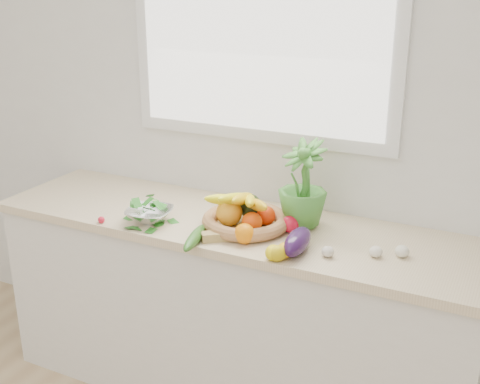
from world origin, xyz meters
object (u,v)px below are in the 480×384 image
at_px(apple, 290,224).
at_px(eggplant, 297,241).
at_px(fruit_basket, 245,216).
at_px(colander_with_spinach, 149,211).
at_px(potted_herb, 303,183).
at_px(cucumber, 195,238).

height_order(apple, eggplant, eggplant).
height_order(eggplant, fruit_basket, fruit_basket).
bearing_deg(colander_with_spinach, potted_herb, 21.95).
relative_size(apple, potted_herb, 0.20).
height_order(apple, cucumber, apple).
height_order(cucumber, potted_herb, potted_herb).
bearing_deg(potted_herb, cucumber, -133.02).
xyz_separation_m(potted_herb, colander_with_spinach, (-0.62, -0.25, -0.15)).
xyz_separation_m(apple, cucumber, (-0.31, -0.27, -0.01)).
height_order(fruit_basket, colander_with_spinach, fruit_basket).
xyz_separation_m(eggplant, potted_herb, (-0.08, 0.25, 0.16)).
distance_m(apple, fruit_basket, 0.20).
bearing_deg(cucumber, colander_with_spinach, 160.58).
bearing_deg(apple, eggplant, -60.16).
distance_m(eggplant, potted_herb, 0.30).
bearing_deg(eggplant, apple, 119.84).
xyz_separation_m(cucumber, potted_herb, (0.33, 0.35, 0.18)).
distance_m(apple, cucumber, 0.41).
relative_size(eggplant, fruit_basket, 0.55).
bearing_deg(cucumber, fruit_basket, 64.32).
relative_size(apple, fruit_basket, 0.18).
height_order(apple, potted_herb, potted_herb).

